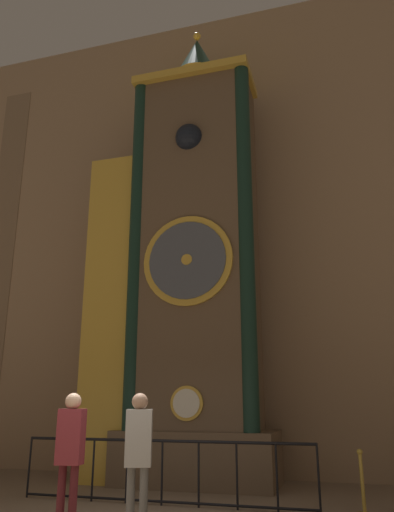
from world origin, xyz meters
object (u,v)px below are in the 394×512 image
at_px(stanchion_post, 363,494).
at_px(clock_tower, 181,266).
at_px(visitor_near, 70,447).
at_px(visitor_far, 139,448).

bearing_deg(stanchion_post, clock_tower, 151.77).
bearing_deg(stanchion_post, visitor_near, -148.46).
distance_m(visitor_near, stanchion_post, 4.48).
bearing_deg(visitor_far, visitor_near, 166.73).
bearing_deg(visitor_near, clock_tower, 80.20).
bearing_deg(visitor_far, stanchion_post, 20.36).
height_order(clock_tower, stanchion_post, clock_tower).
height_order(clock_tower, visitor_far, clock_tower).
bearing_deg(visitor_near, stanchion_post, 23.52).
distance_m(clock_tower, visitor_far, 5.61).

